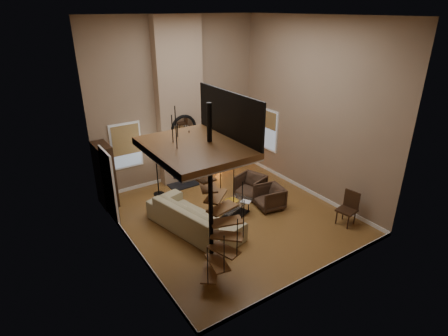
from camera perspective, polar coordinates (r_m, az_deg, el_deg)
ground at (r=10.90m, az=1.17°, el=-7.48°), size 6.00×6.50×0.01m
back_wall at (r=12.46m, az=-7.37°, el=10.17°), size 6.00×0.02×5.50m
front_wall at (r=7.48m, az=15.62°, el=-0.03°), size 6.00×0.02×5.50m
left_wall at (r=8.49m, az=-15.60°, el=2.86°), size 0.02×6.50×5.50m
right_wall at (r=11.66m, az=13.67°, el=8.74°), size 0.02×6.50×5.50m
ceiling at (r=9.30m, az=1.48°, el=22.82°), size 6.00×6.50×0.01m
baseboard_back at (r=13.34m, az=-6.75°, el=-1.12°), size 6.00×0.02×0.12m
baseboard_front at (r=8.89m, az=13.60°, el=-16.04°), size 6.00×0.02×0.12m
baseboard_left at (r=9.76m, az=-13.77°, el=-12.02°), size 0.02×6.50×0.12m
baseboard_right at (r=12.60m, az=12.46°, el=-3.13°), size 0.02×6.50×0.12m
chimney_breast at (r=12.29m, az=-6.97°, el=10.00°), size 1.60×0.38×5.50m
hearth at (r=12.82m, az=-5.37°, el=-2.35°), size 1.50×0.60×0.04m
firebox at (r=12.83m, az=-6.08°, el=0.26°), size 0.95×0.02×0.72m
mantel at (r=12.53m, az=-6.02°, el=2.65°), size 1.70×0.18×0.06m
mirror_frame at (r=12.32m, az=-6.32°, el=6.20°), size 0.94×0.10×0.94m
mirror_disc at (r=12.33m, az=-6.34°, el=6.21°), size 0.80×0.01×0.80m
vase_left at (r=12.29m, az=-8.41°, el=2.84°), size 0.24×0.24×0.25m
vase_right at (r=12.79m, az=-3.76°, el=3.81°), size 0.20×0.20×0.21m
window_back at (r=12.08m, az=-15.11°, el=3.48°), size 1.02×0.06×1.52m
window_right at (r=13.33m, az=6.91°, el=6.10°), size 0.06×1.02×1.52m
entry_door at (r=10.77m, az=-17.52°, el=-2.71°), size 0.10×1.05×2.16m
loft at (r=7.12m, az=-3.96°, el=3.80°), size 1.70×2.20×1.09m
spiral_stair at (r=7.86m, az=-2.02°, el=-5.80°), size 1.47×1.47×4.06m
hutch at (r=11.71m, az=-18.17°, el=-1.13°), size 0.43×0.91×2.03m
sofa at (r=10.11m, az=-4.80°, el=-7.63°), size 1.79×3.09×0.85m
armchair_near at (r=11.88m, az=4.39°, el=-2.73°), size 1.05×1.03×0.76m
armchair_far at (r=11.24m, az=7.49°, el=-4.54°), size 0.91×0.90×0.72m
coffee_table at (r=10.68m, az=1.37°, el=-6.39°), size 1.37×1.00×0.46m
bowl at (r=10.61m, az=1.22°, el=-5.28°), size 0.36×0.36×0.09m
book at (r=10.67m, az=3.39°, el=-5.37°), size 0.33×0.36×0.03m
floor_lamp at (r=11.66m, az=-10.68°, el=2.08°), size 0.39×0.39×1.71m
accent_lamp at (r=13.81m, az=-0.83°, el=0.82°), size 0.15×0.15×0.53m
side_chair at (r=10.87m, az=18.99°, el=-5.78°), size 0.55×0.55×1.00m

